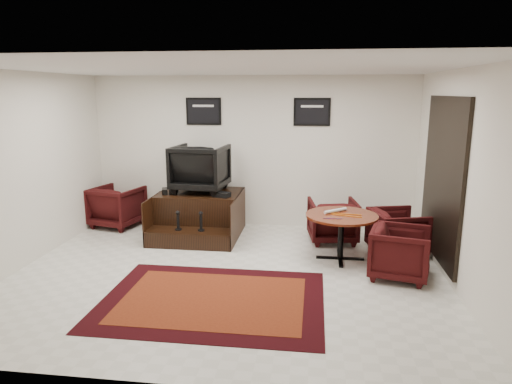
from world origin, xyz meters
TOP-DOWN VIEW (x-y plane):
  - ground at (0.00, 0.00)m, footprint 6.00×6.00m
  - room_shell at (0.41, 0.12)m, footprint 6.02×5.02m
  - area_rug at (-0.02, -0.83)m, footprint 2.71×2.03m
  - shine_podium at (-0.84, 1.76)m, footprint 1.46×1.51m
  - shine_chair at (-0.84, 1.90)m, footprint 0.97×0.92m
  - shoes_pair at (-1.37, 1.66)m, footprint 0.28×0.31m
  - polish_kit at (-0.37, 1.51)m, footprint 0.28×0.23m
  - umbrella_black at (-1.69, 1.67)m, footprint 0.29×0.11m
  - umbrella_hooked at (-1.70, 1.82)m, footprint 0.29×0.11m
  - armchair_side at (-2.51, 2.05)m, footprint 0.98×0.95m
  - meeting_table at (1.60, 0.80)m, footprint 1.08×1.08m
  - table_chair_back at (1.50, 1.67)m, footprint 0.87×0.83m
  - table_chair_window at (2.49, 1.17)m, footprint 0.88×0.92m
  - table_chair_corner at (2.37, 0.20)m, footprint 0.87×0.90m
  - paper_roll at (1.51, 0.93)m, footprint 0.36×0.31m
  - table_clutter at (1.63, 0.74)m, footprint 0.57×0.32m

SIDE VIEW (x-z plane):
  - ground at x=0.00m, z-range 0.00..0.00m
  - area_rug at x=-0.02m, z-range 0.00..0.01m
  - shine_podium at x=-0.84m, z-range -0.03..0.72m
  - table_chair_corner at x=2.37m, z-range 0.00..0.78m
  - umbrella_hooked at x=-1.70m, z-range 0.00..0.78m
  - table_chair_window at x=2.49m, z-range 0.00..0.78m
  - umbrella_black at x=-1.69m, z-range 0.00..0.78m
  - table_chair_back at x=1.50m, z-range 0.00..0.80m
  - armchair_side at x=-2.51m, z-range 0.00..0.85m
  - meeting_table at x=1.60m, z-range 0.27..0.97m
  - table_clutter at x=1.63m, z-range 0.71..0.72m
  - paper_roll at x=1.51m, z-range 0.71..0.76m
  - polish_kit at x=-0.37m, z-range 0.75..0.84m
  - shoes_pair at x=-1.37m, z-range 0.75..0.85m
  - shine_chair at x=-0.84m, z-range 0.75..1.69m
  - room_shell at x=0.41m, z-range 0.38..3.19m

